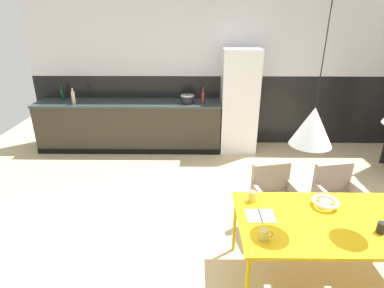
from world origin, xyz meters
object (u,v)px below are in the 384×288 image
at_px(fruit_bowl, 325,202).
at_px(armchair_corner_seat, 274,190).
at_px(dining_table, 336,224).
at_px(mug_tall_blue, 252,197).
at_px(armchair_facing_counter, 337,190).
at_px(cooking_pot, 188,99).
at_px(open_book, 260,216).
at_px(pendant_lamp_over_table_near, 313,126).
at_px(refrigerator_column, 239,101).
at_px(bottle_oil_tall, 62,94).
at_px(bottle_vinegar_dark, 73,98).
at_px(mug_short_terracotta, 382,228).
at_px(mug_wide_latte, 264,235).
at_px(bottle_spice_small, 203,98).

bearing_deg(fruit_bowl, armchair_corner_seat, 117.29).
distance_m(dining_table, armchair_corner_seat, 0.94).
distance_m(armchair_corner_seat, mug_tall_blue, 0.71).
relative_size(armchair_facing_counter, cooking_pot, 3.21).
distance_m(open_book, pendant_lamp_over_table_near, 0.95).
relative_size(refrigerator_column, fruit_bowl, 7.35).
relative_size(bottle_oil_tall, bottle_vinegar_dark, 0.95).
relative_size(mug_short_terracotta, mug_wide_latte, 1.00).
height_order(dining_table, mug_wide_latte, mug_wide_latte).
bearing_deg(mug_tall_blue, armchair_facing_counter, 27.16).
height_order(fruit_bowl, bottle_oil_tall, bottle_oil_tall).
distance_m(armchair_corner_seat, open_book, 0.89).
bearing_deg(refrigerator_column, mug_short_terracotta, -77.13).
distance_m(refrigerator_column, cooking_pot, 0.94).
height_order(open_book, bottle_spice_small, bottle_spice_small).
distance_m(armchair_corner_seat, bottle_vinegar_dark, 3.88).
bearing_deg(open_book, armchair_facing_counter, 37.43).
bearing_deg(open_book, mug_tall_blue, 97.60).
height_order(refrigerator_column, armchair_corner_seat, refrigerator_column).
height_order(dining_table, fruit_bowl, fruit_bowl).
bearing_deg(bottle_spice_small, armchair_corner_seat, -70.89).
height_order(mug_wide_latte, bottle_oil_tall, bottle_oil_tall).
bearing_deg(open_book, bottle_spice_small, 98.60).
relative_size(mug_short_terracotta, pendant_lamp_over_table_near, 0.10).
height_order(refrigerator_column, mug_short_terracotta, refrigerator_column).
distance_m(fruit_bowl, cooking_pot, 3.30).
bearing_deg(cooking_pot, bottle_vinegar_dark, -177.56).
height_order(cooking_pot, pendant_lamp_over_table_near, pendant_lamp_over_table_near).
bearing_deg(pendant_lamp_over_table_near, armchair_facing_counter, 50.10).
distance_m(dining_table, pendant_lamp_over_table_near, 1.01).
xyz_separation_m(armchair_facing_counter, bottle_oil_tall, (-4.16, 2.55, 0.52)).
xyz_separation_m(bottle_oil_tall, bottle_spice_small, (2.62, -0.26, 0.00)).
xyz_separation_m(dining_table, pendant_lamp_over_table_near, (-0.35, -0.02, 0.94)).
relative_size(open_book, bottle_oil_tall, 0.93).
xyz_separation_m(fruit_bowl, pendant_lamp_over_table_near, (-0.33, -0.25, 0.86)).
height_order(open_book, mug_short_terracotta, mug_short_terracotta).
bearing_deg(mug_wide_latte, open_book, 83.81).
xyz_separation_m(dining_table, open_book, (-0.67, 0.05, 0.05)).
distance_m(dining_table, bottle_oil_tall, 5.10).
distance_m(armchair_corner_seat, bottle_spice_small, 2.49).
bearing_deg(mug_wide_latte, pendant_lamp_over_table_near, 34.18).
distance_m(bottle_oil_tall, bottle_spice_small, 2.64).
height_order(armchair_corner_seat, pendant_lamp_over_table_near, pendant_lamp_over_table_near).
distance_m(dining_table, cooking_pot, 3.52).
bearing_deg(cooking_pot, pendant_lamp_over_table_near, -71.81).
bearing_deg(bottle_vinegar_dark, open_book, -47.84).
xyz_separation_m(mug_wide_latte, bottle_vinegar_dark, (-2.75, 3.39, 0.27)).
relative_size(bottle_spice_small, pendant_lamp_over_table_near, 0.26).
bearing_deg(pendant_lamp_over_table_near, cooking_pot, 108.19).
distance_m(cooking_pot, bottle_oil_tall, 2.36).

